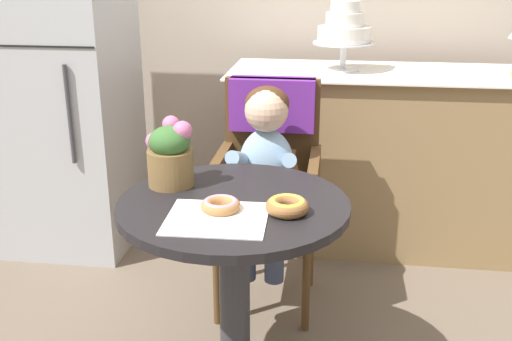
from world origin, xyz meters
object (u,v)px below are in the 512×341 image
at_px(flower_vase, 170,154).
at_px(tiered_cake_stand, 344,30).
at_px(wicker_chair, 270,157).
at_px(donut_front, 287,205).
at_px(refrigerator, 61,81).
at_px(seated_child, 265,160).
at_px(cafe_table, 234,262).
at_px(donut_mid, 221,205).

bearing_deg(flower_vase, tiered_cake_stand, 65.21).
relative_size(wicker_chair, donut_front, 7.45).
height_order(donut_front, flower_vase, flower_vase).
height_order(tiered_cake_stand, refrigerator, refrigerator).
bearing_deg(seated_child, wicker_chair, 90.00).
distance_m(seated_child, tiered_cake_stand, 0.92).
xyz_separation_m(cafe_table, seated_child, (0.03, 0.54, 0.17)).
height_order(seated_child, donut_front, seated_child).
bearing_deg(tiered_cake_stand, refrigerator, -171.71).
distance_m(flower_vase, refrigerator, 1.29).
relative_size(donut_front, tiered_cake_stand, 0.38).
xyz_separation_m(wicker_chair, tiered_cake_stand, (0.29, 0.61, 0.46)).
height_order(seated_child, tiered_cake_stand, tiered_cake_stand).
relative_size(donut_front, flower_vase, 0.58).
height_order(seated_child, flower_vase, seated_child).
distance_m(wicker_chair, donut_front, 0.78).
bearing_deg(tiered_cake_stand, cafe_table, -103.93).
bearing_deg(seated_child, refrigerator, 152.50).
height_order(wicker_chair, flower_vase, wicker_chair).
distance_m(donut_front, tiered_cake_stand, 1.42).
distance_m(cafe_table, tiered_cake_stand, 1.46).
bearing_deg(seated_child, flower_vase, -121.64).
xyz_separation_m(flower_vase, tiered_cake_stand, (0.55, 1.19, 0.27)).
bearing_deg(refrigerator, donut_front, -43.73).
bearing_deg(wicker_chair, cafe_table, -88.15).
distance_m(wicker_chair, flower_vase, 0.66).
height_order(cafe_table, tiered_cake_stand, tiered_cake_stand).
xyz_separation_m(seated_child, donut_mid, (-0.06, -0.61, 0.06)).
bearing_deg(donut_mid, tiered_cake_stand, 75.88).
distance_m(seated_child, donut_front, 0.62).
distance_m(donut_mid, flower_vase, 0.29).
xyz_separation_m(donut_mid, flower_vase, (-0.20, 0.19, 0.09)).
distance_m(cafe_table, donut_front, 0.30).
bearing_deg(tiered_cake_stand, donut_mid, -104.12).
height_order(seated_child, donut_mid, seated_child).
height_order(seated_child, refrigerator, refrigerator).
bearing_deg(tiered_cake_stand, wicker_chair, -115.31).
height_order(donut_mid, refrigerator, refrigerator).
distance_m(donut_front, donut_mid, 0.20).
xyz_separation_m(seated_child, flower_vase, (-0.26, -0.42, 0.15)).
bearing_deg(tiered_cake_stand, seated_child, -110.64).
height_order(cafe_table, refrigerator, refrigerator).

